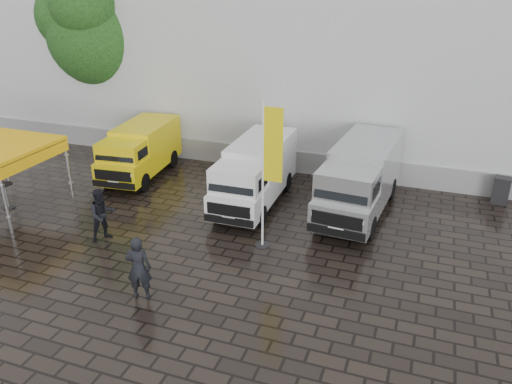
# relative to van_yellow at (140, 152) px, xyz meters

# --- Properties ---
(ground) EXTENTS (120.00, 120.00, 0.00)m
(ground) POSITION_rel_van_yellow_xyz_m (6.52, -5.14, -1.12)
(ground) COLOR black
(ground) RESTS_ON ground
(exhibition_hall) EXTENTS (44.00, 16.00, 12.00)m
(exhibition_hall) POSITION_rel_van_yellow_xyz_m (8.52, 10.86, 4.88)
(exhibition_hall) COLOR silver
(exhibition_hall) RESTS_ON ground
(hall_plinth) EXTENTS (44.00, 0.15, 1.00)m
(hall_plinth) POSITION_rel_van_yellow_xyz_m (8.52, 2.81, -0.62)
(hall_plinth) COLOR gray
(hall_plinth) RESTS_ON ground
(van_yellow) EXTENTS (2.33, 5.01, 2.24)m
(van_yellow) POSITION_rel_van_yellow_xyz_m (0.00, 0.00, 0.00)
(van_yellow) COLOR yellow
(van_yellow) RESTS_ON ground
(van_white) EXTENTS (1.94, 5.53, 2.38)m
(van_white) POSITION_rel_van_yellow_xyz_m (5.71, -1.00, 0.07)
(van_white) COLOR white
(van_white) RESTS_ON ground
(van_silver) EXTENTS (2.47, 6.10, 2.58)m
(van_silver) POSITION_rel_van_yellow_xyz_m (9.63, -0.44, 0.17)
(van_silver) COLOR #B7B9BC
(van_silver) RESTS_ON ground
(flagpole) EXTENTS (0.88, 0.50, 4.89)m
(flagpole) POSITION_rel_van_yellow_xyz_m (7.27, -4.08, 1.60)
(flagpole) COLOR black
(flagpole) RESTS_ON ground
(tree) EXTENTS (5.01, 5.01, 8.99)m
(tree) POSITION_rel_van_yellow_xyz_m (-4.51, 4.14, 4.65)
(tree) COLOR black
(tree) RESTS_ON ground
(cocktail_table) EXTENTS (0.60, 0.60, 1.00)m
(cocktail_table) POSITION_rel_van_yellow_xyz_m (-3.06, -4.64, -0.62)
(cocktail_table) COLOR black
(cocktail_table) RESTS_ON ground
(wheelie_bin) EXTENTS (0.74, 0.74, 1.04)m
(wheelie_bin) POSITION_rel_van_yellow_xyz_m (14.75, 2.36, -0.60)
(wheelie_bin) COLOR black
(wheelie_bin) RESTS_ON ground
(person_front) EXTENTS (0.80, 0.65, 1.89)m
(person_front) POSITION_rel_van_yellow_xyz_m (4.88, -7.94, -0.17)
(person_front) COLOR black
(person_front) RESTS_ON ground
(person_tent) EXTENTS (1.08, 1.12, 1.82)m
(person_tent) POSITION_rel_van_yellow_xyz_m (1.91, -5.45, -0.21)
(person_tent) COLOR black
(person_tent) RESTS_ON ground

